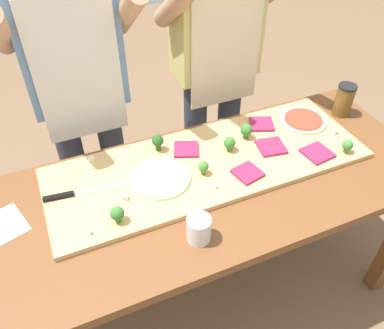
{
  "coord_description": "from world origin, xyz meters",
  "views": [
    {
      "loc": [
        -0.49,
        -0.96,
        1.86
      ],
      "look_at": [
        -0.04,
        0.09,
        0.83
      ],
      "focal_mm": 36.93,
      "sensor_mm": 36.0,
      "label": 1
    }
  ],
  "objects_px": {
    "pizza_slice_far_left": "(261,124)",
    "broccoli_floret_back_mid": "(230,143)",
    "pizza_whole_tomato_red": "(303,120)",
    "sauce_jar": "(344,100)",
    "broccoli_floret_center_left": "(348,145)",
    "cook_left": "(78,82)",
    "cheese_crumble_e": "(335,131)",
    "recipe_note": "(5,224)",
    "pizza_whole_white_garlic": "(161,178)",
    "cheese_crumble_a": "(214,187)",
    "pizza_slice_near_left": "(271,147)",
    "cheese_crumble_d": "(91,159)",
    "broccoli_floret_front_right": "(158,141)",
    "flour_cup": "(199,230)",
    "prep_table": "(209,202)",
    "cheese_crumble_c": "(125,197)",
    "cheese_crumble_b": "(90,232)",
    "cook_right": "(216,54)",
    "pizza_slice_near_right": "(186,149)",
    "broccoli_floret_center_right": "(203,167)",
    "broccoli_floret_front_left": "(117,214)",
    "pizza_slice_center": "(317,153)",
    "chefs_knife": "(75,194)",
    "broccoli_floret_front_mid": "(246,130)"
  },
  "relations": [
    {
      "from": "pizza_whole_white_garlic",
      "to": "pizza_whole_tomato_red",
      "type": "bearing_deg",
      "value": 7.82
    },
    {
      "from": "broccoli_floret_front_mid",
      "to": "cook_right",
      "type": "xyz_separation_m",
      "value": [
        0.06,
        0.42,
        0.15
      ]
    },
    {
      "from": "flour_cup",
      "to": "cook_left",
      "type": "distance_m",
      "value": 0.86
    },
    {
      "from": "broccoli_floret_center_right",
      "to": "cheese_crumble_b",
      "type": "bearing_deg",
      "value": -166.21
    },
    {
      "from": "pizza_whole_tomato_red",
      "to": "cheese_crumble_e",
      "type": "relative_size",
      "value": 9.74
    },
    {
      "from": "cheese_crumble_b",
      "to": "cook_left",
      "type": "distance_m",
      "value": 0.7
    },
    {
      "from": "pizza_slice_near_right",
      "to": "broccoli_floret_center_right",
      "type": "relative_size",
      "value": 1.68
    },
    {
      "from": "cheese_crumble_e",
      "to": "sauce_jar",
      "type": "distance_m",
      "value": 0.2
    },
    {
      "from": "cheese_crumble_a",
      "to": "cook_left",
      "type": "relative_size",
      "value": 0.01
    },
    {
      "from": "broccoli_floret_center_left",
      "to": "cook_left",
      "type": "xyz_separation_m",
      "value": [
        -0.93,
        0.67,
        0.15
      ]
    },
    {
      "from": "broccoli_floret_back_mid",
      "to": "sauce_jar",
      "type": "xyz_separation_m",
      "value": [
        0.62,
        0.06,
        0.02
      ]
    },
    {
      "from": "sauce_jar",
      "to": "broccoli_floret_front_left",
      "type": "bearing_deg",
      "value": -168.03
    },
    {
      "from": "pizza_slice_center",
      "to": "broccoli_floret_center_right",
      "type": "bearing_deg",
      "value": 170.7
    },
    {
      "from": "broccoli_floret_back_mid",
      "to": "prep_table",
      "type": "bearing_deg",
      "value": -139.7
    },
    {
      "from": "chefs_knife",
      "to": "flour_cup",
      "type": "xyz_separation_m",
      "value": [
        0.34,
        -0.34,
        0.01
      ]
    },
    {
      "from": "chefs_knife",
      "to": "pizza_whole_white_garlic",
      "type": "distance_m",
      "value": 0.32
    },
    {
      "from": "pizza_slice_near_left",
      "to": "pizza_slice_center",
      "type": "bearing_deg",
      "value": -35.89
    },
    {
      "from": "cheese_crumble_b",
      "to": "cook_left",
      "type": "height_order",
      "value": "cook_left"
    },
    {
      "from": "pizza_slice_center",
      "to": "cheese_crumble_c",
      "type": "height_order",
      "value": "cheese_crumble_c"
    },
    {
      "from": "pizza_whole_white_garlic",
      "to": "broccoli_floret_center_right",
      "type": "relative_size",
      "value": 3.84
    },
    {
      "from": "chefs_knife",
      "to": "pizza_slice_far_left",
      "type": "relative_size",
      "value": 3.11
    },
    {
      "from": "pizza_slice_near_left",
      "to": "pizza_slice_far_left",
      "type": "relative_size",
      "value": 1.05
    },
    {
      "from": "pizza_slice_far_left",
      "to": "sauce_jar",
      "type": "distance_m",
      "value": 0.41
    },
    {
      "from": "flour_cup",
      "to": "cook_right",
      "type": "bearing_deg",
      "value": 61.01
    },
    {
      "from": "pizza_whole_tomato_red",
      "to": "pizza_slice_center",
      "type": "bearing_deg",
      "value": -110.83
    },
    {
      "from": "broccoli_floret_front_left",
      "to": "cook_right",
      "type": "bearing_deg",
      "value": 43.91
    },
    {
      "from": "pizza_slice_far_left",
      "to": "flour_cup",
      "type": "bearing_deg",
      "value": -138.63
    },
    {
      "from": "pizza_whole_tomato_red",
      "to": "sauce_jar",
      "type": "distance_m",
      "value": 0.23
    },
    {
      "from": "pizza_whole_white_garlic",
      "to": "cheese_crumble_d",
      "type": "relative_size",
      "value": 11.9
    },
    {
      "from": "pizza_whole_white_garlic",
      "to": "cheese_crumble_c",
      "type": "xyz_separation_m",
      "value": [
        -0.15,
        -0.05,
        0.0
      ]
    },
    {
      "from": "cheese_crumble_a",
      "to": "cheese_crumble_e",
      "type": "bearing_deg",
      "value": 8.62
    },
    {
      "from": "broccoli_floret_center_left",
      "to": "broccoli_floret_front_right",
      "type": "relative_size",
      "value": 0.81
    },
    {
      "from": "pizza_slice_center",
      "to": "cheese_crumble_b",
      "type": "bearing_deg",
      "value": -177.79
    },
    {
      "from": "chefs_knife",
      "to": "cheese_crumble_c",
      "type": "distance_m",
      "value": 0.19
    },
    {
      "from": "broccoli_floret_center_left",
      "to": "cook_left",
      "type": "relative_size",
      "value": 0.04
    },
    {
      "from": "broccoli_floret_front_right",
      "to": "cheese_crumble_e",
      "type": "xyz_separation_m",
      "value": [
        0.74,
        -0.2,
        -0.03
      ]
    },
    {
      "from": "prep_table",
      "to": "pizza_slice_far_left",
      "type": "relative_size",
      "value": 17.43
    },
    {
      "from": "broccoli_floret_center_left",
      "to": "cheese_crumble_c",
      "type": "relative_size",
      "value": 3.1
    },
    {
      "from": "broccoli_floret_front_right",
      "to": "flour_cup",
      "type": "xyz_separation_m",
      "value": [
        -0.02,
        -0.47,
        -0.02
      ]
    },
    {
      "from": "prep_table",
      "to": "cheese_crumble_b",
      "type": "relative_size",
      "value": 137.89
    },
    {
      "from": "cheese_crumble_e",
      "to": "recipe_note",
      "type": "relative_size",
      "value": 0.13
    },
    {
      "from": "pizza_whole_white_garlic",
      "to": "cheese_crumble_a",
      "type": "height_order",
      "value": "pizza_whole_white_garlic"
    },
    {
      "from": "pizza_slice_far_left",
      "to": "broccoli_floret_back_mid",
      "type": "relative_size",
      "value": 1.6
    },
    {
      "from": "pizza_slice_near_left",
      "to": "cook_left",
      "type": "distance_m",
      "value": 0.86
    },
    {
      "from": "pizza_slice_near_left",
      "to": "cook_left",
      "type": "bearing_deg",
      "value": 141.69
    },
    {
      "from": "cheese_crumble_a",
      "to": "cook_right",
      "type": "height_order",
      "value": "cook_right"
    },
    {
      "from": "cheese_crumble_b",
      "to": "cook_right",
      "type": "relative_size",
      "value": 0.01
    },
    {
      "from": "recipe_note",
      "to": "broccoli_floret_center_right",
      "type": "bearing_deg",
      "value": -4.72
    },
    {
      "from": "pizza_whole_white_garlic",
      "to": "cheese_crumble_d",
      "type": "height_order",
      "value": "cheese_crumble_d"
    },
    {
      "from": "cheese_crumble_b",
      "to": "broccoli_floret_center_left",
      "type": "bearing_deg",
      "value": 0.05
    }
  ]
}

